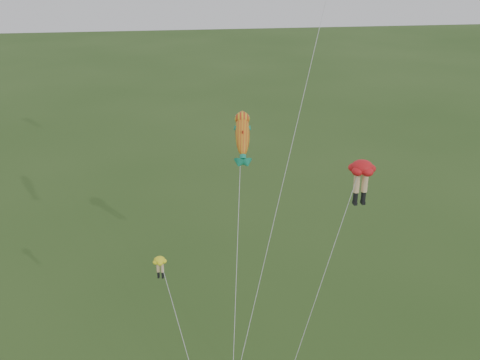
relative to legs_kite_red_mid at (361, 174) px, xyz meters
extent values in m
cylinder|color=silver|center=(-3.70, 2.38, -0.81)|extent=(9.24, 14.67, 24.96)
ellipsoid|color=red|center=(0.06, 0.05, 0.37)|extent=(1.60, 1.60, 0.77)
cylinder|color=#F2C58F|center=(-0.17, 0.04, -0.54)|extent=(0.34, 0.34, 1.18)
cylinder|color=black|center=(-0.17, 0.04, -1.43)|extent=(0.27, 0.27, 0.59)
cube|color=black|center=(-0.17, 0.04, -1.81)|extent=(0.20, 0.35, 0.17)
cylinder|color=#F2C58F|center=(0.30, 0.06, -0.54)|extent=(0.34, 0.34, 1.18)
cylinder|color=black|center=(0.30, 0.06, -1.43)|extent=(0.27, 0.27, 0.59)
cube|color=black|center=(0.30, 0.06, -1.81)|extent=(0.20, 0.35, 0.17)
cylinder|color=silver|center=(-2.55, -1.93, -6.27)|extent=(5.28, 4.00, 14.03)
ellipsoid|color=yellow|center=(-11.19, -0.59, -4.26)|extent=(0.92, 0.92, 0.39)
cylinder|color=#F2C58F|center=(-11.31, -0.56, -4.72)|extent=(0.17, 0.17, 0.60)
cylinder|color=black|center=(-11.31, -0.56, -5.17)|extent=(0.14, 0.14, 0.30)
cube|color=black|center=(-11.31, -0.56, -5.37)|extent=(0.13, 0.19, 0.09)
cylinder|color=#F2C58F|center=(-11.07, -0.61, -4.72)|extent=(0.17, 0.17, 0.60)
cylinder|color=black|center=(-11.07, -0.61, -5.17)|extent=(0.14, 0.14, 0.30)
cube|color=black|center=(-11.07, -0.61, -5.37)|extent=(0.13, 0.19, 0.09)
ellipsoid|color=gold|center=(-6.20, 2.62, 1.71)|extent=(1.20, 2.78, 2.64)
sphere|color=gold|center=(-6.20, 2.62, 1.71)|extent=(1.04, 1.37, 1.27)
cone|color=#158D6A|center=(-6.20, 2.62, 1.71)|extent=(0.83, 1.27, 1.21)
cone|color=#158D6A|center=(-6.20, 2.62, 1.71)|extent=(0.83, 1.27, 1.21)
cone|color=#158D6A|center=(-6.20, 2.62, 1.71)|extent=(0.47, 0.71, 0.67)
cone|color=#158D6A|center=(-6.20, 2.62, 1.71)|extent=(0.47, 0.71, 0.67)
cone|color=red|center=(-6.20, 2.62, 1.71)|extent=(0.51, 0.71, 0.67)
cylinder|color=silver|center=(-7.08, -1.56, -5.78)|extent=(1.80, 8.39, 15.00)
camera|label=1|loc=(-10.06, -25.77, 11.57)|focal=40.00mm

